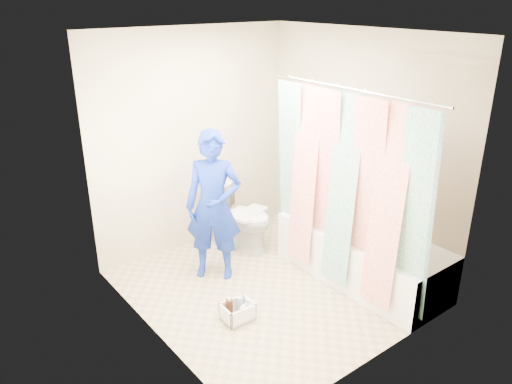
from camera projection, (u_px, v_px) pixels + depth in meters
floor at (268, 287)px, 4.91m from camera, size 2.60×2.60×0.00m
ceiling at (271, 33)px, 4.01m from camera, size 2.40×2.60×0.02m
wall_back at (194, 141)px, 5.41m from camera, size 2.40×0.02×2.40m
wall_front at (387, 222)px, 3.51m from camera, size 2.40×0.02×2.40m
wall_left at (147, 206)px, 3.78m from camera, size 0.02×2.60×2.40m
wall_right at (359, 149)px, 5.15m from camera, size 0.02×2.60×2.40m
bathtub at (361, 254)px, 4.98m from camera, size 0.70×1.75×0.50m
curtain_rod at (351, 89)px, 4.17m from camera, size 0.02×1.90×0.02m
shower_curtain at (344, 192)px, 4.51m from camera, size 0.06×1.75×1.80m
toilet at (241, 216)px, 5.57m from camera, size 0.63×0.83×0.75m
tank_lid at (250, 213)px, 5.49m from camera, size 0.50×0.34×0.03m
tank_internals at (223, 184)px, 5.50m from camera, size 0.18×0.09×0.24m
plumber at (214, 206)px, 4.87m from camera, size 0.65×0.64×1.52m
cleaning_caddy at (238, 312)px, 4.41m from camera, size 0.28×0.23×0.20m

